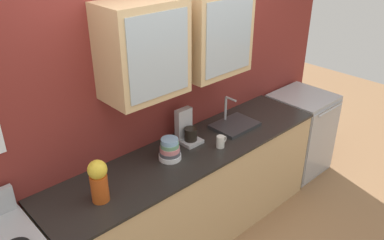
% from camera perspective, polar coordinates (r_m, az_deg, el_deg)
% --- Properties ---
extents(ground_plane, '(10.00, 10.00, 0.00)m').
position_cam_1_polar(ground_plane, '(3.86, 0.04, -16.06)').
color(ground_plane, '#936B47').
extents(back_wall_unit, '(4.23, 0.47, 2.60)m').
position_cam_1_polar(back_wall_unit, '(3.29, -3.88, 5.10)').
color(back_wall_unit, maroon).
rests_on(back_wall_unit, ground_plane).
extents(counter, '(2.64, 0.65, 0.92)m').
position_cam_1_polar(counter, '(3.56, 0.04, -10.65)').
color(counter, tan).
rests_on(counter, ground_plane).
extents(sink_faucet, '(0.40, 0.30, 0.27)m').
position_cam_1_polar(sink_faucet, '(3.67, 6.11, -0.61)').
color(sink_faucet, '#2D2D30').
rests_on(sink_faucet, counter).
extents(bowl_stack, '(0.18, 0.18, 0.18)m').
position_cam_1_polar(bowl_stack, '(3.15, -3.21, -4.32)').
color(bowl_stack, white).
rests_on(bowl_stack, counter).
extents(vase, '(0.13, 0.13, 0.31)m').
position_cam_1_polar(vase, '(2.74, -13.28, -8.38)').
color(vase, '#BF4C19').
rests_on(vase, counter).
extents(cup_near_sink, '(0.11, 0.07, 0.10)m').
position_cam_1_polar(cup_near_sink, '(3.32, 4.15, -3.11)').
color(cup_near_sink, silver).
rests_on(cup_near_sink, counter).
extents(dishwasher, '(0.60, 0.63, 0.92)m').
position_cam_1_polar(dishwasher, '(4.66, 15.16, -1.77)').
color(dishwasher, '#ADAFB5').
rests_on(dishwasher, ground_plane).
extents(coffee_maker, '(0.17, 0.20, 0.29)m').
position_cam_1_polar(coffee_maker, '(3.38, -0.77, -1.41)').
color(coffee_maker, '#B7B7BC').
rests_on(coffee_maker, counter).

